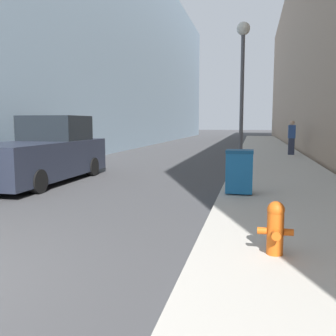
# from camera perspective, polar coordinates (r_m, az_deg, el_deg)

# --- Properties ---
(sidewalk_right) EXTENTS (3.45, 60.00, 0.16)m
(sidewalk_right) POSITION_cam_1_polar(r_m,az_deg,el_deg) (20.84, 15.38, 1.78)
(sidewalk_right) COLOR #B7B2A8
(sidewalk_right) RESTS_ON ground
(building_left_glass) EXTENTS (12.00, 60.00, 15.28)m
(building_left_glass) POSITION_cam_1_polar(r_m,az_deg,el_deg) (32.63, -14.13, 16.91)
(building_left_glass) COLOR #849EB2
(building_left_glass) RESTS_ON ground
(fire_hydrant) EXTENTS (0.45, 0.34, 0.69)m
(fire_hydrant) POSITION_cam_1_polar(r_m,az_deg,el_deg) (5.03, 16.05, -8.60)
(fire_hydrant) COLOR #D15614
(fire_hydrant) RESTS_ON sidewalk_right
(trash_bin) EXTENTS (0.64, 0.57, 1.05)m
(trash_bin) POSITION_cam_1_polar(r_m,az_deg,el_deg) (9.06, 10.82, -0.49)
(trash_bin) COLOR #19609E
(trash_bin) RESTS_ON sidewalk_right
(lamppost) EXTENTS (0.47, 0.47, 5.22)m
(lamppost) POSITION_cam_1_polar(r_m,az_deg,el_deg) (14.00, 11.27, 14.29)
(lamppost) COLOR #4C4C51
(lamppost) RESTS_ON sidewalk_right
(pickup_truck) EXTENTS (2.13, 5.52, 2.08)m
(pickup_truck) POSITION_cam_1_polar(r_m,az_deg,el_deg) (12.39, -18.47, 2.06)
(pickup_truck) COLOR #232838
(pickup_truck) RESTS_ON ground
(pedestrian_on_sidewalk) EXTENTS (0.37, 0.24, 1.81)m
(pedestrian_on_sidewalk) POSITION_cam_1_polar(r_m,az_deg,el_deg) (20.99, 18.32, 4.41)
(pedestrian_on_sidewalk) COLOR #2D3347
(pedestrian_on_sidewalk) RESTS_ON sidewalk_right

